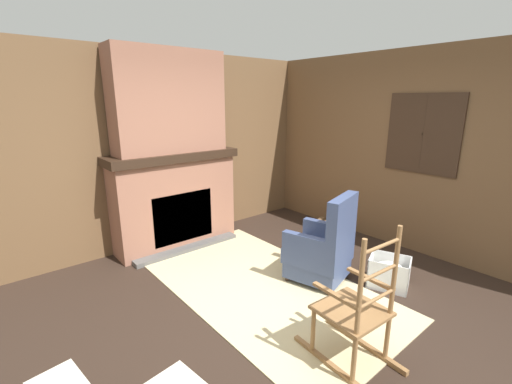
% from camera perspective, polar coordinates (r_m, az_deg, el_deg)
% --- Properties ---
extents(ground_plane, '(14.00, 14.00, 0.00)m').
position_cam_1_polar(ground_plane, '(3.58, 4.39, -19.33)').
color(ground_plane, '#2D2119').
extents(wood_panel_wall_left, '(0.06, 5.39, 2.67)m').
position_cam_1_polar(wood_panel_wall_left, '(5.02, -15.14, 6.75)').
color(wood_panel_wall_left, brown).
rests_on(wood_panel_wall_left, ground).
extents(wood_panel_wall_back, '(5.39, 0.09, 2.67)m').
position_cam_1_polar(wood_panel_wall_back, '(5.02, 25.09, 5.95)').
color(wood_panel_wall_back, brown).
rests_on(wood_panel_wall_back, ground).
extents(fireplace_hearth, '(0.67, 1.79, 1.34)m').
position_cam_1_polar(fireplace_hearth, '(4.92, -13.26, -1.30)').
color(fireplace_hearth, '#93604C').
rests_on(fireplace_hearth, ground).
extents(chimney_breast, '(0.40, 1.49, 1.31)m').
position_cam_1_polar(chimney_breast, '(4.74, -14.32, 14.35)').
color(chimney_breast, '#93604C').
rests_on(chimney_breast, fireplace_hearth).
extents(area_rug, '(3.06, 1.66, 0.01)m').
position_cam_1_polar(area_rug, '(3.98, 1.00, -15.29)').
color(area_rug, '#C6B789').
rests_on(area_rug, ground).
extents(armchair, '(0.77, 0.74, 1.04)m').
position_cam_1_polar(armchair, '(3.99, 10.98, -9.58)').
color(armchair, '#3D4C75').
rests_on(armchair, ground).
extents(rocking_chair, '(0.83, 0.51, 1.15)m').
position_cam_1_polar(rocking_chair, '(2.92, 16.23, -19.23)').
color(rocking_chair, olive).
rests_on(rocking_chair, ground).
extents(firewood_stack, '(0.42, 0.40, 0.21)m').
position_cam_1_polar(firewood_stack, '(5.44, 11.39, -5.79)').
color(firewood_stack, brown).
rests_on(firewood_stack, ground).
extents(laundry_basket, '(0.52, 0.47, 0.33)m').
position_cam_1_polar(laundry_basket, '(4.18, 21.29, -12.32)').
color(laundry_basket, white).
rests_on(laundry_basket, ground).
extents(oil_lamp_vase, '(0.10, 0.10, 0.30)m').
position_cam_1_polar(oil_lamp_vase, '(4.62, -19.79, 7.03)').
color(oil_lamp_vase, silver).
rests_on(oil_lamp_vase, fireplace_hearth).
extents(storage_case, '(0.17, 0.24, 0.16)m').
position_cam_1_polar(storage_case, '(4.85, -13.17, 7.57)').
color(storage_case, brown).
rests_on(storage_case, fireplace_hearth).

